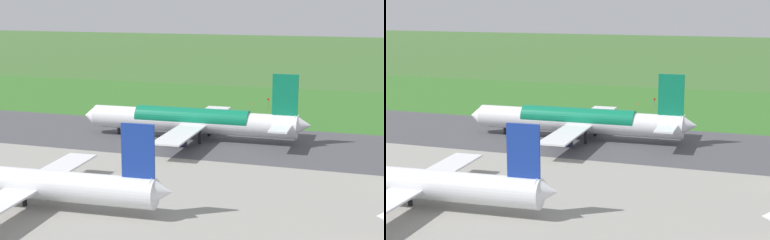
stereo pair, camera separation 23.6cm
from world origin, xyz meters
The scene contains 8 objects.
ground_plane centered at (0.00, 0.00, 0.00)m, with size 800.00×800.00×0.00m, color #3D662D.
runway_asphalt centered at (0.00, 0.00, 0.03)m, with size 600.00×34.56×0.06m, color #47474C.
apron_concrete centered at (0.00, 50.51, 0.03)m, with size 440.00×110.00×0.05m, color gray.
grass_verge_foreground centered at (0.00, -46.88, 0.02)m, with size 600.00×80.00×0.04m, color #346B27.
airliner_main centered at (7.31, -0.01, 4.35)m, with size 54.06×44.15×15.88m.
airliner_parked_mid centered at (17.68, 51.75, 3.86)m, with size 48.48×39.65×14.15m.
no_stopping_sign centered at (-0.97, -45.20, 1.74)m, with size 0.60×0.10×2.96m.
traffic_cone_orange centered at (4.80, -49.84, 0.28)m, with size 0.40×0.40×0.55m, color orange.
Camera 1 is at (-35.20, 128.83, 31.76)m, focal length 56.69 mm.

